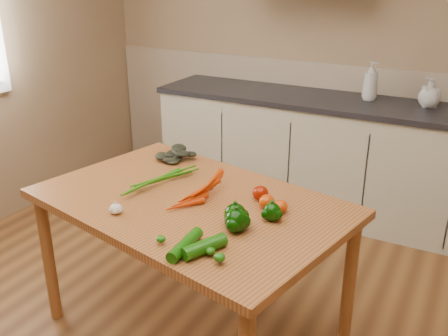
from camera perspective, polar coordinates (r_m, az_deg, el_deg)
room at (r=1.96m, az=-7.63°, el=5.51°), size 4.04×5.04×2.64m
counter_run at (r=3.89m, az=13.02°, el=1.26°), size 2.84×0.64×1.14m
table at (r=2.41m, az=-3.86°, el=-5.42°), size 1.61×1.22×0.77m
soap_bottle_a at (r=3.77m, az=16.43°, el=9.53°), size 0.15×0.15×0.28m
soap_bottle_b at (r=3.73m, az=22.50°, el=8.01°), size 0.12×0.12×0.20m
soap_bottle_c at (r=3.72m, az=22.48°, el=7.90°), size 0.17×0.17×0.19m
carrot_bunch at (r=2.41m, az=-4.19°, el=-2.24°), size 0.31×0.26×0.07m
leafy_greens at (r=2.84m, az=-5.56°, el=1.91°), size 0.21×0.19×0.10m
garlic_bulb at (r=2.27m, az=-12.27°, el=-4.58°), size 0.06×0.06×0.05m
pepper_a at (r=2.12m, az=1.28°, el=-5.37°), size 0.10×0.10×0.10m
pepper_b at (r=2.17m, az=5.49°, el=-5.02°), size 0.08×0.08×0.08m
pepper_c at (r=2.07m, az=1.39°, el=-6.03°), size 0.10×0.10×0.10m
tomato_a at (r=2.35m, az=4.19°, el=-2.87°), size 0.08×0.08×0.07m
tomato_b at (r=2.27m, az=4.90°, el=-3.86°), size 0.07×0.07×0.07m
tomato_c at (r=2.24m, az=6.46°, el=-4.41°), size 0.06×0.06×0.06m
zucchini_a at (r=1.93m, az=-2.27°, el=-8.98°), size 0.13×0.20×0.06m
zucchini_b at (r=1.96m, az=-4.47°, el=-8.74°), size 0.06×0.22×0.05m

